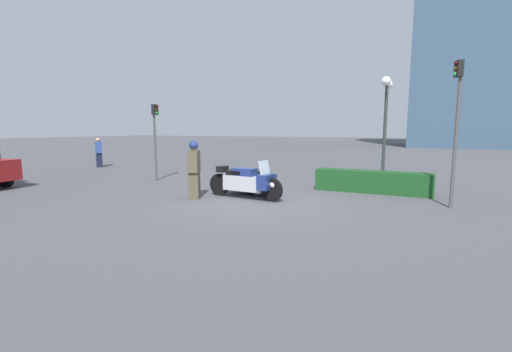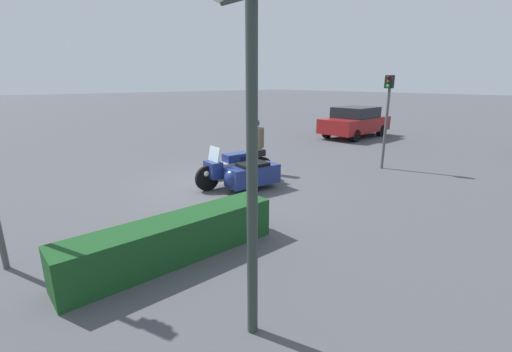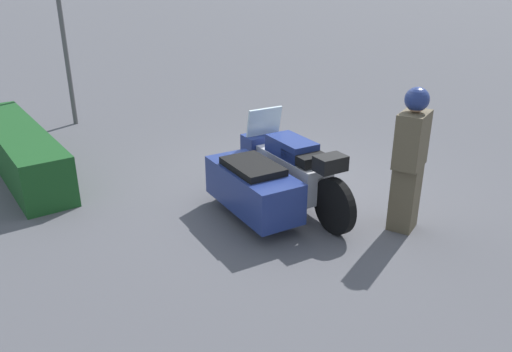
% 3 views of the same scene
% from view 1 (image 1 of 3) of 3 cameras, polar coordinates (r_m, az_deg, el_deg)
% --- Properties ---
extents(ground_plane, '(160.00, 160.00, 0.00)m').
position_cam_1_polar(ground_plane, '(9.76, -0.64, -4.33)').
color(ground_plane, '#4C4C51').
extents(police_motorcycle, '(2.50, 1.36, 1.17)m').
position_cam_1_polar(police_motorcycle, '(10.46, -0.79, -0.89)').
color(police_motorcycle, black).
rests_on(police_motorcycle, ground).
extents(officer_rider, '(0.44, 0.54, 1.72)m').
position_cam_1_polar(officer_rider, '(10.22, -10.27, 1.26)').
color(officer_rider, brown).
rests_on(officer_rider, ground).
extents(hedge_bush_curbside, '(3.62, 0.67, 0.70)m').
position_cam_1_polar(hedge_bush_curbside, '(11.80, 18.78, -0.91)').
color(hedge_bush_curbside, '#19471E').
rests_on(hedge_bush_curbside, ground).
extents(twin_lamp_post, '(0.33, 1.24, 3.92)m').
position_cam_1_polar(twin_lamp_post, '(13.81, 20.86, 11.11)').
color(twin_lamp_post, '#2D3833').
rests_on(twin_lamp_post, ground).
extents(traffic_light_near, '(0.22, 0.29, 3.75)m').
position_cam_1_polar(traffic_light_near, '(10.18, 30.43, 8.91)').
color(traffic_light_near, '#4C4C4C').
rests_on(traffic_light_near, ground).
extents(traffic_light_far, '(0.23, 0.27, 3.02)m').
position_cam_1_polar(traffic_light_far, '(14.25, -16.45, 7.33)').
color(traffic_light_far, '#4C4C4C').
rests_on(traffic_light_far, ground).
extents(pedestrian_bystander, '(0.53, 0.47, 1.59)m').
position_cam_1_polar(pedestrian_bystander, '(20.53, -24.72, 3.58)').
color(pedestrian_bystander, '#191E38').
rests_on(pedestrian_bystander, ground).
extents(office_building_main, '(11.43, 12.01, 31.24)m').
position_cam_1_polar(office_building_main, '(49.70, 32.09, 22.51)').
color(office_building_main, '#3D5670').
rests_on(office_building_main, ground).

